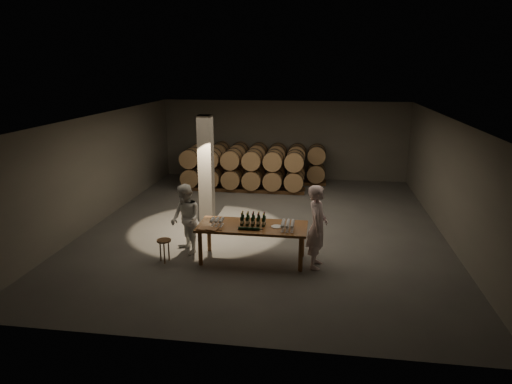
# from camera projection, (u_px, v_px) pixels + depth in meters

# --- Properties ---
(room) EXTENTS (12.00, 12.00, 12.00)m
(room) POSITION_uv_depth(u_px,v_px,m) (206.00, 170.00, 13.48)
(room) COLOR #53504D
(room) RESTS_ON ground
(tasting_table) EXTENTS (2.60, 1.10, 0.90)m
(tasting_table) POSITION_uv_depth(u_px,v_px,m) (252.00, 230.00, 10.88)
(tasting_table) COLOR brown
(tasting_table) RESTS_ON ground
(barrel_stack_back) EXTENTS (5.48, 0.95, 1.57)m
(barrel_stack_back) POSITION_uv_depth(u_px,v_px,m) (258.00, 162.00, 18.34)
(barrel_stack_back) COLOR #532F1C
(barrel_stack_back) RESTS_ON ground
(barrel_stack_front) EXTENTS (4.70, 0.95, 1.57)m
(barrel_stack_front) POSITION_uv_depth(u_px,v_px,m) (242.00, 169.00, 17.06)
(barrel_stack_front) COLOR #532F1C
(barrel_stack_front) RESTS_ON ground
(bottle_cluster) EXTENTS (0.60, 0.23, 0.32)m
(bottle_cluster) POSITION_uv_depth(u_px,v_px,m) (253.00, 221.00, 10.84)
(bottle_cluster) COLOR black
(bottle_cluster) RESTS_ON tasting_table
(lying_bottles) EXTENTS (0.59, 0.07, 0.07)m
(lying_bottles) POSITION_uv_depth(u_px,v_px,m) (249.00, 229.00, 10.53)
(lying_bottles) COLOR black
(lying_bottles) RESTS_ON tasting_table
(glass_cluster_left) EXTENTS (0.30, 0.30, 0.17)m
(glass_cluster_left) POSITION_uv_depth(u_px,v_px,m) (217.00, 220.00, 10.83)
(glass_cluster_left) COLOR silver
(glass_cluster_left) RESTS_ON tasting_table
(glass_cluster_right) EXTENTS (0.31, 0.53, 0.18)m
(glass_cluster_right) POSITION_uv_depth(u_px,v_px,m) (288.00, 224.00, 10.59)
(glass_cluster_right) COLOR silver
(glass_cluster_right) RESTS_ON tasting_table
(plate) EXTENTS (0.26, 0.26, 0.01)m
(plate) POSITION_uv_depth(u_px,v_px,m) (277.00, 227.00, 10.75)
(plate) COLOR silver
(plate) RESTS_ON tasting_table
(notebook_near) EXTENTS (0.33, 0.29, 0.03)m
(notebook_near) POSITION_uv_depth(u_px,v_px,m) (212.00, 229.00, 10.57)
(notebook_near) COLOR brown
(notebook_near) RESTS_ON tasting_table
(notebook_corner) EXTENTS (0.27, 0.32, 0.02)m
(notebook_corner) POSITION_uv_depth(u_px,v_px,m) (203.00, 228.00, 10.63)
(notebook_corner) COLOR brown
(notebook_corner) RESTS_ON tasting_table
(pen) EXTENTS (0.15, 0.01, 0.01)m
(pen) POSITION_uv_depth(u_px,v_px,m) (219.00, 230.00, 10.52)
(pen) COLOR black
(pen) RESTS_ON tasting_table
(stool) EXTENTS (0.34, 0.34, 0.56)m
(stool) POSITION_uv_depth(u_px,v_px,m) (164.00, 244.00, 10.89)
(stool) COLOR #532F1C
(stool) RESTS_ON ground
(person_man) EXTENTS (0.53, 0.76, 1.98)m
(person_man) POSITION_uv_depth(u_px,v_px,m) (317.00, 227.00, 10.50)
(person_man) COLOR white
(person_man) RESTS_ON ground
(person_woman) EXTENTS (1.06, 1.09, 1.77)m
(person_woman) POSITION_uv_depth(u_px,v_px,m) (186.00, 219.00, 11.32)
(person_woman) COLOR white
(person_woman) RESTS_ON ground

